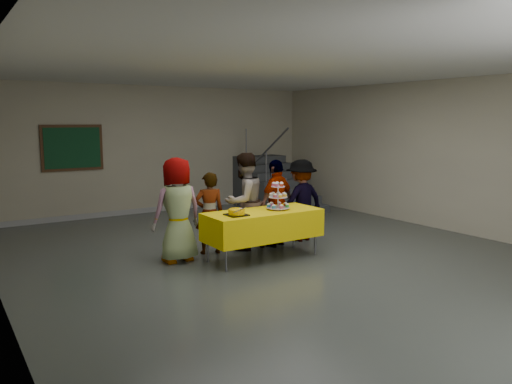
{
  "coord_description": "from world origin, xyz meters",
  "views": [
    {
      "loc": [
        -4.58,
        -6.31,
        2.19
      ],
      "look_at": [
        -0.25,
        0.33,
        1.05
      ],
      "focal_mm": 35.0,
      "sensor_mm": 36.0,
      "label": 1
    }
  ],
  "objects_px": {
    "schoolchild_d": "(277,203)",
    "schoolchild_a": "(178,210)",
    "schoolchild_b": "(209,213)",
    "schoolchild_e": "(301,200)",
    "bake_table": "(263,224)",
    "cupcake_stand": "(278,198)",
    "schoolchild_c": "(244,201)",
    "staircase": "(272,187)",
    "noticeboard": "(72,148)",
    "bear_cake": "(236,212)"
  },
  "relations": [
    {
      "from": "schoolchild_d",
      "to": "schoolchild_a",
      "type": "bearing_deg",
      "value": -20.68
    },
    {
      "from": "schoolchild_b",
      "to": "schoolchild_e",
      "type": "height_order",
      "value": "schoolchild_e"
    },
    {
      "from": "schoolchild_b",
      "to": "bake_table",
      "type": "bearing_deg",
      "value": 141.8
    },
    {
      "from": "bake_table",
      "to": "schoolchild_b",
      "type": "xyz_separation_m",
      "value": [
        -0.56,
        0.74,
        0.12
      ]
    },
    {
      "from": "cupcake_stand",
      "to": "schoolchild_b",
      "type": "distance_m",
      "value": 1.17
    },
    {
      "from": "schoolchild_b",
      "to": "schoolchild_c",
      "type": "bearing_deg",
      "value": -172.7
    },
    {
      "from": "staircase",
      "to": "bake_table",
      "type": "bearing_deg",
      "value": -126.45
    },
    {
      "from": "bake_table",
      "to": "schoolchild_c",
      "type": "distance_m",
      "value": 0.72
    },
    {
      "from": "cupcake_stand",
      "to": "schoolchild_a",
      "type": "height_order",
      "value": "schoolchild_a"
    },
    {
      "from": "schoolchild_d",
      "to": "schoolchild_e",
      "type": "distance_m",
      "value": 0.62
    },
    {
      "from": "cupcake_stand",
      "to": "schoolchild_c",
      "type": "distance_m",
      "value": 0.72
    },
    {
      "from": "schoolchild_b",
      "to": "schoolchild_d",
      "type": "xyz_separation_m",
      "value": [
        1.23,
        -0.19,
        0.08
      ]
    },
    {
      "from": "noticeboard",
      "to": "schoolchild_a",
      "type": "bearing_deg",
      "value": -82.56
    },
    {
      "from": "schoolchild_d",
      "to": "schoolchild_e",
      "type": "bearing_deg",
      "value": 168.83
    },
    {
      "from": "bake_table",
      "to": "schoolchild_d",
      "type": "distance_m",
      "value": 0.89
    },
    {
      "from": "schoolchild_d",
      "to": "cupcake_stand",
      "type": "bearing_deg",
      "value": 36.71
    },
    {
      "from": "staircase",
      "to": "noticeboard",
      "type": "xyz_separation_m",
      "value": [
        -4.7,
        0.84,
        1.11
      ]
    },
    {
      "from": "schoolchild_d",
      "to": "noticeboard",
      "type": "xyz_separation_m",
      "value": [
        -2.41,
        4.28,
        0.84
      ]
    },
    {
      "from": "schoolchild_c",
      "to": "schoolchild_a",
      "type": "bearing_deg",
      "value": -10.2
    },
    {
      "from": "schoolchild_e",
      "to": "bake_table",
      "type": "bearing_deg",
      "value": 23.45
    },
    {
      "from": "bake_table",
      "to": "schoolchild_d",
      "type": "relative_size",
      "value": 1.23
    },
    {
      "from": "schoolchild_a",
      "to": "cupcake_stand",
      "type": "bearing_deg",
      "value": 155.14
    },
    {
      "from": "cupcake_stand",
      "to": "schoolchild_b",
      "type": "bearing_deg",
      "value": 138.81
    },
    {
      "from": "schoolchild_c",
      "to": "schoolchild_d",
      "type": "bearing_deg",
      "value": 156.02
    },
    {
      "from": "bake_table",
      "to": "noticeboard",
      "type": "xyz_separation_m",
      "value": [
        -1.75,
        4.83,
        1.04
      ]
    },
    {
      "from": "schoolchild_e",
      "to": "bear_cake",
      "type": "bearing_deg",
      "value": 18.65
    },
    {
      "from": "schoolchild_a",
      "to": "noticeboard",
      "type": "height_order",
      "value": "noticeboard"
    },
    {
      "from": "schoolchild_c",
      "to": "bake_table",
      "type": "bearing_deg",
      "value": 71.16
    },
    {
      "from": "noticeboard",
      "to": "schoolchild_d",
      "type": "bearing_deg",
      "value": -60.59
    },
    {
      "from": "schoolchild_b",
      "to": "staircase",
      "type": "bearing_deg",
      "value": -122.65
    },
    {
      "from": "schoolchild_a",
      "to": "schoolchild_c",
      "type": "xyz_separation_m",
      "value": [
        1.26,
        0.07,
        0.01
      ]
    },
    {
      "from": "bake_table",
      "to": "schoolchild_b",
      "type": "height_order",
      "value": "schoolchild_b"
    },
    {
      "from": "bake_table",
      "to": "schoolchild_d",
      "type": "xyz_separation_m",
      "value": [
        0.66,
        0.55,
        0.21
      ]
    },
    {
      "from": "cupcake_stand",
      "to": "schoolchild_a",
      "type": "relative_size",
      "value": 0.27
    },
    {
      "from": "bake_table",
      "to": "staircase",
      "type": "bearing_deg",
      "value": 53.55
    },
    {
      "from": "staircase",
      "to": "schoolchild_b",
      "type": "bearing_deg",
      "value": -137.23
    },
    {
      "from": "bear_cake",
      "to": "staircase",
      "type": "distance_m",
      "value": 5.38
    },
    {
      "from": "schoolchild_c",
      "to": "staircase",
      "type": "bearing_deg",
      "value": -144.36
    },
    {
      "from": "cupcake_stand",
      "to": "staircase",
      "type": "height_order",
      "value": "staircase"
    },
    {
      "from": "schoolchild_b",
      "to": "schoolchild_e",
      "type": "bearing_deg",
      "value": -168.64
    },
    {
      "from": "bake_table",
      "to": "schoolchild_a",
      "type": "xyz_separation_m",
      "value": [
        -1.2,
        0.59,
        0.26
      ]
    },
    {
      "from": "schoolchild_a",
      "to": "bear_cake",
      "type": "bearing_deg",
      "value": 131.07
    },
    {
      "from": "bear_cake",
      "to": "schoolchild_b",
      "type": "bearing_deg",
      "value": 91.78
    },
    {
      "from": "schoolchild_a",
      "to": "schoolchild_b",
      "type": "xyz_separation_m",
      "value": [
        0.63,
        0.15,
        -0.14
      ]
    },
    {
      "from": "cupcake_stand",
      "to": "noticeboard",
      "type": "height_order",
      "value": "noticeboard"
    },
    {
      "from": "bear_cake",
      "to": "schoolchild_d",
      "type": "bearing_deg",
      "value": 28.04
    },
    {
      "from": "schoolchild_c",
      "to": "staircase",
      "type": "distance_m",
      "value": 4.42
    },
    {
      "from": "staircase",
      "to": "noticeboard",
      "type": "relative_size",
      "value": 1.85
    },
    {
      "from": "cupcake_stand",
      "to": "schoolchild_a",
      "type": "bearing_deg",
      "value": 158.15
    },
    {
      "from": "schoolchild_d",
      "to": "staircase",
      "type": "bearing_deg",
      "value": -143.05
    }
  ]
}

